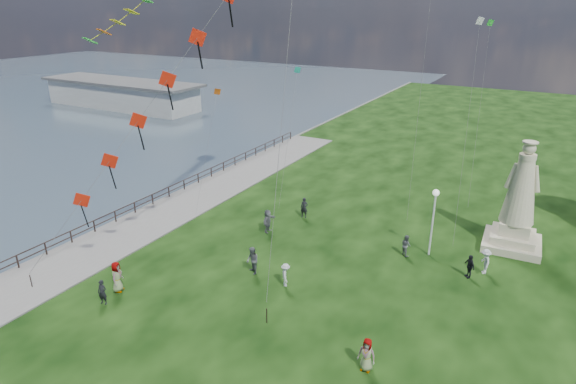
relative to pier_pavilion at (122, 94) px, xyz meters
The scene contains 16 objects.
waterfront 49.44m from the pier_pavilion, 41.92° to the right, with size 200.00×200.00×1.51m.
pier_pavilion is the anchor object (origin of this frame).
statue 67.08m from the pier_pavilion, 20.29° to the right, with size 3.92×3.92×7.60m.
lamppost 64.25m from the pier_pavilion, 25.09° to the right, with size 0.44×0.44×4.73m.
person_0 60.49m from the pier_pavilion, 43.99° to the right, with size 0.55×0.36×1.50m, color black.
person_1 60.34m from the pier_pavilion, 35.58° to the right, with size 0.87×0.54×1.79m, color #595960.
person_2 62.53m from the pier_pavilion, 34.41° to the right, with size 0.95×0.49×1.46m, color silver.
person_4 70.62m from the pier_pavilion, 34.26° to the right, with size 0.83×0.51×1.69m, color #595960.
person_5 55.35m from the pier_pavilion, 32.27° to the right, with size 1.63×0.70×1.75m, color #595960.
person_6 54.52m from the pier_pavilion, 28.40° to the right, with size 0.60×0.39×1.65m, color black.
person_7 63.35m from the pier_pavilion, 26.31° to the right, with size 0.72×0.44×1.47m, color #595960.
person_8 67.83m from the pier_pavilion, 24.36° to the right, with size 1.07×0.55×1.66m, color silver.
person_9 67.54m from the pier_pavilion, 25.36° to the right, with size 0.89×0.46×1.53m, color black.
person_10 59.34m from the pier_pavilion, 43.25° to the right, with size 0.92×0.57×1.89m, color #595960.
red_kite_train 58.39m from the pier_pavilion, 40.35° to the right, with size 9.24×9.35×16.86m.
small_kites 59.34m from the pier_pavilion, 20.61° to the right, with size 28.34×17.49×32.17m.
Camera 1 is at (11.90, -15.06, 15.85)m, focal length 30.00 mm.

